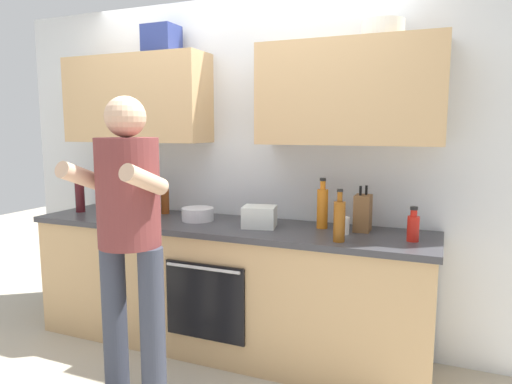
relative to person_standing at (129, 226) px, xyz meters
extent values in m
plane|color=#B2A893|center=(0.18, 0.78, -1.02)|extent=(12.00, 12.00, 0.00)
cube|color=silver|center=(0.18, 1.14, 0.23)|extent=(4.00, 0.06, 2.50)
cube|color=tan|center=(-0.64, 0.95, 0.75)|extent=(1.17, 0.32, 0.65)
cube|color=tan|center=(0.99, 0.95, 0.75)|extent=(1.17, 0.32, 0.65)
cylinder|color=silver|center=(1.19, 0.95, 1.13)|extent=(0.25, 0.25, 0.10)
cube|color=navy|center=(-0.40, 0.95, 1.18)|extent=(0.24, 0.20, 0.20)
cube|color=tan|center=(0.18, 0.78, -0.59)|extent=(2.80, 0.60, 0.86)
cube|color=#38383D|center=(0.18, 0.78, -0.14)|extent=(2.84, 0.64, 0.04)
cube|color=black|center=(0.20, 0.47, -0.57)|extent=(0.56, 0.02, 0.50)
cylinder|color=silver|center=(0.20, 0.45, -0.34)|extent=(0.52, 0.02, 0.02)
cylinder|color=#383D4C|center=(-0.13, 0.00, -0.57)|extent=(0.14, 0.14, 0.91)
cylinder|color=#383D4C|center=(0.13, 0.00, -0.57)|extent=(0.14, 0.14, 0.91)
cylinder|color=brown|center=(0.00, 0.00, 0.19)|extent=(0.34, 0.34, 0.59)
sphere|color=#D8AD8C|center=(0.00, 0.00, 0.59)|extent=(0.22, 0.22, 0.22)
cylinder|color=#D8AD8C|center=(-0.20, -0.12, 0.27)|extent=(0.09, 0.31, 0.19)
cylinder|color=#D8AD8C|center=(0.20, -0.12, 0.27)|extent=(0.09, 0.31, 0.19)
cylinder|color=red|center=(1.43, 0.76, -0.05)|extent=(0.07, 0.07, 0.15)
cylinder|color=red|center=(1.43, 0.76, 0.04)|extent=(0.04, 0.04, 0.04)
cylinder|color=black|center=(1.43, 0.76, 0.07)|extent=(0.04, 0.04, 0.02)
cylinder|color=orange|center=(0.85, 0.91, 0.01)|extent=(0.07, 0.07, 0.26)
cylinder|color=orange|center=(0.85, 0.91, 0.16)|extent=(0.04, 0.04, 0.06)
cylinder|color=black|center=(0.85, 0.91, 0.20)|extent=(0.04, 0.04, 0.02)
cylinder|color=brown|center=(-0.41, 0.95, -0.03)|extent=(0.06, 0.06, 0.19)
cylinder|color=brown|center=(-0.41, 0.95, 0.10)|extent=(0.02, 0.02, 0.06)
cylinder|color=black|center=(-0.41, 0.95, 0.13)|extent=(0.03, 0.03, 0.01)
cylinder|color=#8C4C14|center=(1.03, 0.59, -0.01)|extent=(0.07, 0.07, 0.24)
cylinder|color=#8C4C14|center=(1.03, 0.59, 0.14)|extent=(0.03, 0.03, 0.06)
cylinder|color=black|center=(1.03, 0.59, 0.18)|extent=(0.04, 0.04, 0.02)
cylinder|color=#471419|center=(-1.07, 0.76, 0.00)|extent=(0.07, 0.07, 0.24)
cylinder|color=#471419|center=(-1.07, 0.76, 0.14)|extent=(0.04, 0.04, 0.04)
cylinder|color=black|center=(-1.07, 0.76, 0.17)|extent=(0.04, 0.04, 0.02)
cylinder|color=silver|center=(-0.95, 0.97, -0.03)|extent=(0.07, 0.07, 0.19)
cylinder|color=silver|center=(-0.95, 0.97, 0.09)|extent=(0.03, 0.03, 0.04)
cylinder|color=black|center=(-0.95, 0.97, 0.12)|extent=(0.03, 0.03, 0.01)
cylinder|color=white|center=(1.01, 0.80, -0.07)|extent=(0.08, 0.08, 0.11)
cylinder|color=#33598C|center=(-0.78, 0.77, -0.08)|extent=(0.09, 0.09, 0.09)
cylinder|color=silver|center=(-0.04, 0.81, -0.08)|extent=(0.23, 0.23, 0.09)
cube|color=brown|center=(1.11, 0.92, -0.01)|extent=(0.10, 0.14, 0.23)
cylinder|color=black|center=(1.09, 0.90, 0.14)|extent=(0.02, 0.02, 0.06)
cylinder|color=black|center=(1.12, 0.94, 0.14)|extent=(0.02, 0.02, 0.06)
cube|color=silver|center=(0.45, 0.78, -0.05)|extent=(0.25, 0.23, 0.14)
cube|color=tan|center=(-0.54, 0.70, -0.02)|extent=(0.27, 0.20, 0.20)
camera|label=1|loc=(1.58, -1.99, 0.53)|focal=32.08mm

